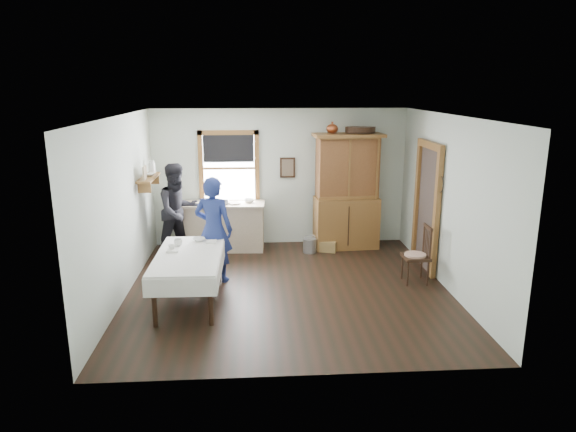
{
  "coord_description": "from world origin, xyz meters",
  "views": [
    {
      "loc": [
        -0.51,
        -7.56,
        3.13
      ],
      "look_at": [
        0.01,
        0.3,
        1.12
      ],
      "focal_mm": 32.0,
      "sensor_mm": 36.0,
      "label": 1
    }
  ],
  "objects": [
    {
      "name": "table_cup_b",
      "position": [
        -1.75,
        -0.19,
        0.79
      ],
      "size": [
        0.11,
        0.11,
        0.09
      ],
      "primitive_type": "imported",
      "rotation": [
        0.0,
        0.0,
        0.11
      ],
      "color": "white",
      "rests_on": "dining_table"
    },
    {
      "name": "room",
      "position": [
        0.0,
        0.0,
        1.35
      ],
      "size": [
        5.01,
        5.01,
        2.7
      ],
      "color": "black",
      "rests_on": "ground"
    },
    {
      "name": "woman_blue",
      "position": [
        -1.18,
        0.47,
        0.8
      ],
      "size": [
        0.67,
        0.54,
        1.61
      ],
      "primitive_type": "imported",
      "rotation": [
        0.0,
        0.0,
        2.85
      ],
      "color": "navy",
      "rests_on": "room"
    },
    {
      "name": "dining_table",
      "position": [
        -1.49,
        -0.37,
        0.37
      ],
      "size": [
        1.0,
        1.86,
        0.74
      ],
      "primitive_type": "cube",
      "rotation": [
        0.0,
        0.0,
        -0.01
      ],
      "color": "white",
      "rests_on": "room"
    },
    {
      "name": "figure_dark",
      "position": [
        -1.91,
        1.7,
        0.82
      ],
      "size": [
        1.01,
        0.97,
        1.64
      ],
      "primitive_type": "imported",
      "rotation": [
        0.0,
        0.0,
        0.62
      ],
      "color": "black",
      "rests_on": "room"
    },
    {
      "name": "spindle_chair",
      "position": [
        2.08,
        0.16,
        0.48
      ],
      "size": [
        0.45,
        0.45,
        0.96
      ],
      "primitive_type": "cube",
      "rotation": [
        0.0,
        0.0,
        0.02
      ],
      "color": "black",
      "rests_on": "room"
    },
    {
      "name": "counter_bowl",
      "position": [
        -0.62,
        2.15,
        0.96
      ],
      "size": [
        0.26,
        0.26,
        0.07
      ],
      "primitive_type": "imported",
      "rotation": [
        0.0,
        0.0,
        -0.28
      ],
      "color": "white",
      "rests_on": "work_counter"
    },
    {
      "name": "table_cup_a",
      "position": [
        -1.69,
        0.06,
        0.79
      ],
      "size": [
        0.17,
        0.17,
        0.1
      ],
      "primitive_type": "imported",
      "rotation": [
        0.0,
        0.0,
        0.32
      ],
      "color": "white",
      "rests_on": "dining_table"
    },
    {
      "name": "shelf_bowl",
      "position": [
        -2.37,
        1.55,
        1.6
      ],
      "size": [
        0.22,
        0.22,
        0.05
      ],
      "primitive_type": "imported",
      "color": "white",
      "rests_on": "wall_shelf"
    },
    {
      "name": "china_hutch",
      "position": [
        1.28,
        2.11,
        1.12
      ],
      "size": [
        1.36,
        0.72,
        2.25
      ],
      "primitive_type": "cube",
      "rotation": [
        0.0,
        0.0,
        0.07
      ],
      "color": "olive",
      "rests_on": "room"
    },
    {
      "name": "doorway",
      "position": [
        2.46,
        0.85,
        1.16
      ],
      "size": [
        0.09,
        1.14,
        2.22
      ],
      "color": "#3F332D",
      "rests_on": "room"
    },
    {
      "name": "counter_book",
      "position": [
        -1.0,
        2.01,
        0.94
      ],
      "size": [
        0.23,
        0.26,
        0.02
      ],
      "primitive_type": "imported",
      "rotation": [
        0.0,
        0.0,
        0.41
      ],
      "color": "brown",
      "rests_on": "work_counter"
    },
    {
      "name": "wall_shelf",
      "position": [
        -2.37,
        1.54,
        1.57
      ],
      "size": [
        0.24,
        1.0,
        0.44
      ],
      "color": "olive",
      "rests_on": "room"
    },
    {
      "name": "wicker_basket",
      "position": [
        0.89,
        1.87,
        0.1
      ],
      "size": [
        0.41,
        0.35,
        0.21
      ],
      "primitive_type": "cube",
      "rotation": [
        0.0,
        0.0,
        -0.32
      ],
      "color": "olive",
      "rests_on": "room"
    },
    {
      "name": "rug_beater",
      "position": [
        2.45,
        0.3,
        1.72
      ],
      "size": [
        0.01,
        0.27,
        0.27
      ],
      "primitive_type": "torus",
      "rotation": [
        0.0,
        1.57,
        0.0
      ],
      "color": "black",
      "rests_on": "room"
    },
    {
      "name": "window",
      "position": [
        -1.0,
        2.46,
        1.64
      ],
      "size": [
        1.18,
        0.07,
        1.48
      ],
      "color": "white",
      "rests_on": "room"
    },
    {
      "name": "table_bowl",
      "position": [
        -1.4,
        0.28,
        0.77
      ],
      "size": [
        0.28,
        0.28,
        0.05
      ],
      "primitive_type": "imported",
      "rotation": [
        0.0,
        0.0,
        0.42
      ],
      "color": "white",
      "rests_on": "dining_table"
    },
    {
      "name": "work_counter",
      "position": [
        -1.13,
        2.12,
        0.46
      ],
      "size": [
        1.65,
        0.7,
        0.93
      ],
      "primitive_type": "cube",
      "rotation": [
        0.0,
        0.0,
        -0.05
      ],
      "color": "tan",
      "rests_on": "room"
    },
    {
      "name": "framed_picture",
      "position": [
        0.15,
        2.46,
        1.55
      ],
      "size": [
        0.3,
        0.04,
        0.4
      ],
      "primitive_type": "cube",
      "color": "black",
      "rests_on": "room"
    },
    {
      "name": "pail",
      "position": [
        0.53,
        1.81,
        0.14
      ],
      "size": [
        0.33,
        0.33,
        0.27
      ],
      "primitive_type": "cube",
      "rotation": [
        0.0,
        0.0,
        0.37
      ],
      "color": "#9FA2A7",
      "rests_on": "room"
    }
  ]
}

